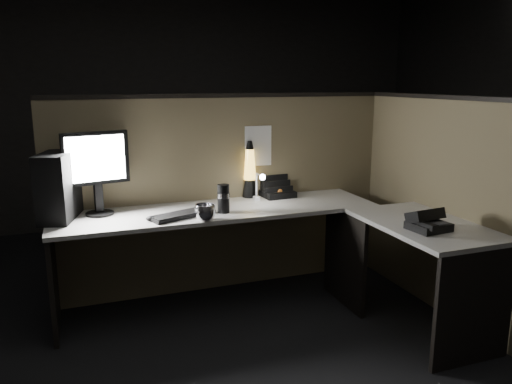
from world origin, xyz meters
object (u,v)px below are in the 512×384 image
object	(u,v)px
pc_tower	(58,186)
keyboard	(182,215)
desk_phone	(427,222)
monitor	(96,165)
lava_lamp	(250,174)

from	to	relation	value
pc_tower	keyboard	size ratio (longest dim) A/B	0.98
pc_tower	desk_phone	bearing A→B (deg)	-11.00
keyboard	monitor	bearing A→B (deg)	133.01
pc_tower	monitor	xyz separation A→B (m)	(0.25, 0.03, 0.12)
desk_phone	pc_tower	bearing A→B (deg)	147.59
monitor	lava_lamp	distance (m)	1.16
keyboard	lava_lamp	bearing A→B (deg)	11.74
monitor	lava_lamp	xyz separation A→B (m)	(1.14, 0.14, -0.16)
monitor	keyboard	size ratio (longest dim) A/B	1.25
lava_lamp	desk_phone	bearing A→B (deg)	-58.95
pc_tower	lava_lamp	distance (m)	1.40
pc_tower	lava_lamp	xyz separation A→B (m)	(1.39, 0.17, -0.04)
keyboard	desk_phone	size ratio (longest dim) A/B	1.81
keyboard	lava_lamp	distance (m)	0.76
keyboard	lava_lamp	size ratio (longest dim) A/B	1.02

